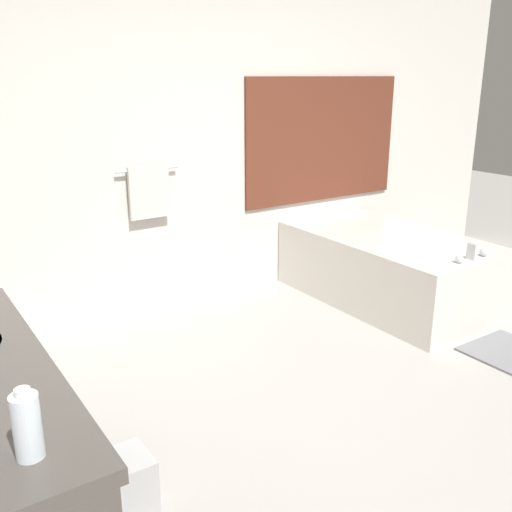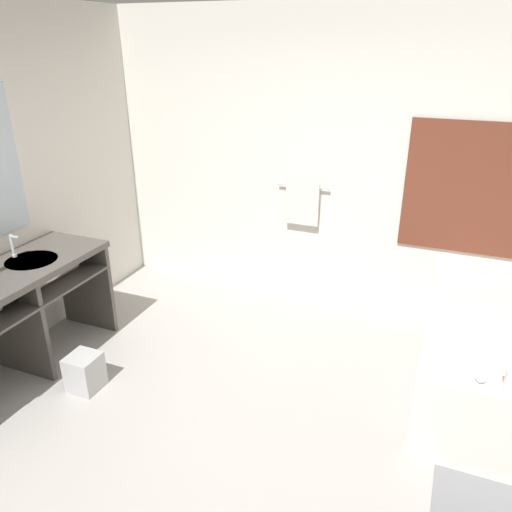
% 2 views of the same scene
% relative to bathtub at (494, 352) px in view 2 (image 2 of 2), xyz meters
% --- Properties ---
extents(ground_plane, '(16.00, 16.00, 0.00)m').
position_rel_bathtub_xyz_m(ground_plane, '(-1.44, -1.31, -0.31)').
color(ground_plane, '#A8A39E').
rests_on(ground_plane, ground).
extents(wall_back_with_blinds, '(7.40, 0.13, 2.70)m').
position_rel_bathtub_xyz_m(wall_back_with_blinds, '(-1.39, 0.92, 1.03)').
color(wall_back_with_blinds, silver).
rests_on(wall_back_with_blinds, ground_plane).
extents(vanity_counter, '(0.60, 1.56, 0.86)m').
position_rel_bathtub_xyz_m(vanity_counter, '(-3.33, -1.12, 0.33)').
color(vanity_counter, '#4C4742').
rests_on(vanity_counter, ground_plane).
extents(sink_faucet, '(0.09, 0.04, 0.18)m').
position_rel_bathtub_xyz_m(sink_faucet, '(-3.50, -0.91, 0.64)').
color(sink_faucet, silver).
rests_on(sink_faucet, vanity_counter).
extents(bathtub, '(0.98, 1.76, 0.68)m').
position_rel_bathtub_xyz_m(bathtub, '(0.00, 0.00, 0.00)').
color(bathtub, silver).
rests_on(bathtub, ground_plane).
extents(waste_bin, '(0.22, 0.22, 0.28)m').
position_rel_bathtub_xyz_m(waste_bin, '(-2.78, -1.13, -0.17)').
color(waste_bin, '#B2B2B2').
rests_on(waste_bin, ground_plane).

